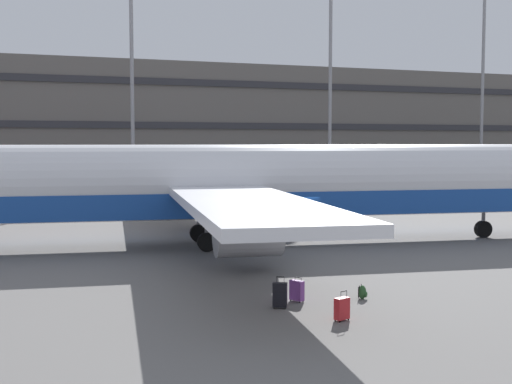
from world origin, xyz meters
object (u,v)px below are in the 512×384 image
object	(u,v)px
suitcase_laid_flat	(297,290)
suitcase_scuffed	(342,308)
suitcase_teal	(280,295)
airliner	(223,186)
backpack_orange	(363,292)

from	to	relation	value
suitcase_laid_flat	suitcase_scuffed	bearing A→B (deg)	-83.89
suitcase_scuffed	suitcase_laid_flat	xyz separation A→B (m)	(-0.28, 2.59, 0.01)
suitcase_scuffed	suitcase_teal	size ratio (longest dim) A/B	0.90
airliner	suitcase_scuffed	size ratio (longest dim) A/B	47.34
backpack_orange	suitcase_laid_flat	bearing A→B (deg)	169.42
airliner	suitcase_teal	distance (m)	13.04
suitcase_scuffed	backpack_orange	distance (m)	2.90
suitcase_laid_flat	suitcase_teal	bearing A→B (deg)	-143.85
suitcase_scuffed	suitcase_teal	world-z (taller)	suitcase_teal
suitcase_laid_flat	backpack_orange	distance (m)	2.22
suitcase_scuffed	backpack_orange	world-z (taller)	suitcase_scuffed
airliner	suitcase_laid_flat	size ratio (longest dim) A/B	53.20
suitcase_teal	backpack_orange	size ratio (longest dim) A/B	1.96
suitcase_scuffed	backpack_orange	xyz separation A→B (m)	(1.90, 2.18, -0.14)
suitcase_scuffed	suitcase_teal	xyz separation A→B (m)	(-1.12, 1.98, 0.06)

